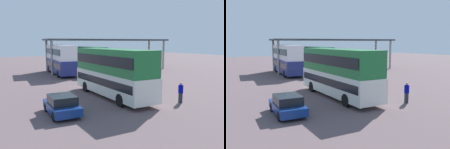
# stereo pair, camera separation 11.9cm
# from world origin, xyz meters

# --- Properties ---
(ground_plane) EXTENTS (140.00, 140.00, 0.00)m
(ground_plane) POSITION_xyz_m (0.00, 0.00, 0.00)
(ground_plane) COLOR #5D4C4F
(double_decker_main) EXTENTS (2.62, 10.30, 4.23)m
(double_decker_main) POSITION_xyz_m (-0.17, 2.57, 2.32)
(double_decker_main) COLOR silver
(double_decker_main) RESTS_ON ground_plane
(parked_hatchback) EXTENTS (1.89, 3.73, 1.35)m
(parked_hatchback) POSITION_xyz_m (-5.66, -0.44, 0.67)
(parked_hatchback) COLOR navy
(parked_hatchback) RESTS_ON ground_plane
(double_decker_near_canopy) EXTENTS (3.20, 10.99, 4.39)m
(double_decker_near_canopy) POSITION_xyz_m (0.46, 19.78, 2.40)
(double_decker_near_canopy) COLOR navy
(double_decker_near_canopy) RESTS_ON ground_plane
(double_decker_mid_row) EXTENTS (3.50, 10.30, 4.09)m
(double_decker_mid_row) POSITION_xyz_m (4.54, 20.10, 2.24)
(double_decker_mid_row) COLOR silver
(double_decker_mid_row) RESTS_ON ground_plane
(depot_canopy) EXTENTS (21.77, 7.91, 5.35)m
(depot_canopy) POSITION_xyz_m (9.46, 21.41, 5.02)
(depot_canopy) COLOR #33353A
(depot_canopy) RESTS_ON ground_plane
(pedestrian_waiting) EXTENTS (0.38, 0.38, 1.66)m
(pedestrian_waiting) POSITION_xyz_m (3.59, -1.94, 0.83)
(pedestrian_waiting) COLOR #262633
(pedestrian_waiting) RESTS_ON ground_plane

